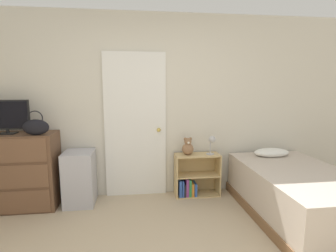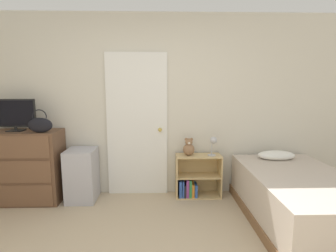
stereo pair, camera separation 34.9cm
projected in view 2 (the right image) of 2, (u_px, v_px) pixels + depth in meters
wall_back at (145, 106)px, 3.73m from camera, size 10.00×0.06×2.55m
door_closed at (137, 125)px, 3.72m from camera, size 0.85×0.09×2.02m
dresser at (22, 166)px, 3.53m from camera, size 1.04×0.46×0.97m
tv at (14, 114)px, 3.41m from camera, size 0.54×0.16×0.42m
handbag at (40, 125)px, 3.31m from camera, size 0.31×0.10×0.30m
storage_bin at (82, 175)px, 3.59m from camera, size 0.38×0.43×0.71m
bookshelf at (194, 180)px, 3.73m from camera, size 0.63×0.28×0.60m
teddy_bear at (189, 148)px, 3.65m from camera, size 0.16×0.16×0.25m
desk_lamp at (213, 142)px, 3.60m from camera, size 0.12×0.12×0.27m
bed at (300, 199)px, 2.98m from camera, size 1.12×1.84×0.69m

